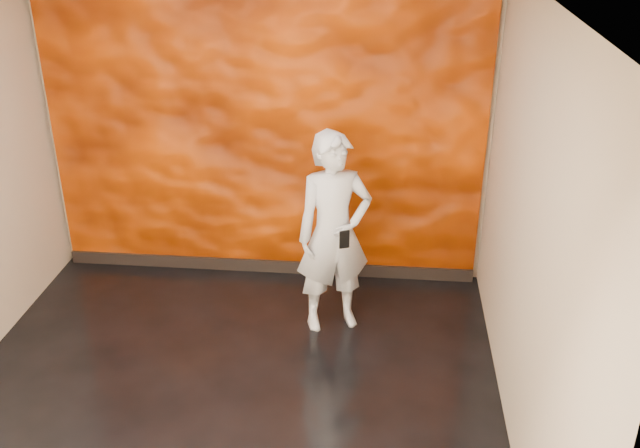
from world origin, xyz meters
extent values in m
cube|color=black|center=(0.00, 0.00, -0.01)|extent=(4.00, 4.00, 0.01)
cube|color=#B8A68C|center=(0.00, 2.00, 1.40)|extent=(4.00, 0.02, 2.80)
cube|color=#B8A68C|center=(2.00, 0.00, 1.40)|extent=(0.02, 4.00, 2.80)
cube|color=white|center=(0.00, 0.00, 2.80)|extent=(4.00, 4.00, 0.01)
cube|color=#E84C00|center=(0.00, 1.96, 1.38)|extent=(3.90, 0.06, 2.75)
cube|color=black|center=(0.00, 1.92, 0.06)|extent=(3.90, 0.04, 0.12)
imported|color=#ACB0BC|center=(0.70, 1.10, 0.85)|extent=(0.73, 0.60, 1.70)
cube|color=black|center=(0.80, 0.88, 0.91)|extent=(0.08, 0.05, 0.15)
camera|label=1|loc=(1.09, -4.01, 3.41)|focal=40.00mm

